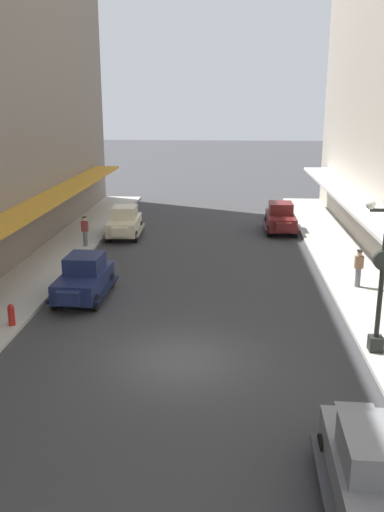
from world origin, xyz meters
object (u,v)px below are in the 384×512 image
parked_car_3 (375,467)px  fire_hydrant (11,315)px  parked_car_2 (281,217)px  pedestrian_1 (85,231)px  parked_car_0 (84,277)px  pedestrian_0 (359,268)px  parked_car_1 (124,221)px  lamp_post_with_clock (383,268)px

parked_car_3 → fire_hydrant: 13.84m
parked_car_2 → pedestrian_1: (-11.33, -4.91, 0.07)m
fire_hydrant → pedestrian_1: bearing=91.0°
parked_car_0 → pedestrian_1: parked_car_0 is taller
parked_car_0 → pedestrian_0: size_ratio=2.57×
fire_hydrant → parked_car_1: bearing=84.1°
parked_car_2 → pedestrian_0: bearing=-77.5°
parked_car_3 → parked_car_0: bearing=127.3°
parked_car_0 → parked_car_1: size_ratio=0.99×
lamp_post_with_clock → fire_hydrant: (-12.75, 1.28, -2.42)m
lamp_post_with_clock → pedestrian_1: lamp_post_with_clock is taller
parked_car_1 → fire_hydrant: size_ratio=5.26×
parked_car_1 → pedestrian_0: parked_car_1 is taller
parked_car_2 → lamp_post_with_clock: bearing=-84.8°
pedestrian_0 → parked_car_3: bearing=-100.9°
fire_hydrant → pedestrian_0: pedestrian_0 is taller
parked_car_2 → parked_car_3: (-0.22, -24.86, 0.00)m
parked_car_1 → parked_car_3: 24.75m
fire_hydrant → pedestrian_0: bearing=21.3°
fire_hydrant → pedestrian_0: (13.58, 5.28, 0.45)m
lamp_post_with_clock → pedestrian_0: lamp_post_with_clock is taller
parked_car_0 → parked_car_2: 15.94m
lamp_post_with_clock → fire_hydrant: lamp_post_with_clock is taller
parked_car_0 → parked_car_3: same height
parked_car_1 → pedestrian_0: size_ratio=2.58×
parked_car_3 → pedestrian_1: bearing=119.1°
parked_car_0 → lamp_post_with_clock: 12.06m
parked_car_0 → parked_car_2: size_ratio=1.01×
parked_car_3 → pedestrian_1: parked_car_3 is taller
parked_car_3 → pedestrian_0: size_ratio=2.57×
lamp_post_with_clock → parked_car_2: bearing=95.2°
parked_car_0 → parked_car_3: (9.09, -11.93, 0.00)m
parked_car_0 → pedestrian_1: bearing=104.2°
parked_car_0 → fire_hydrant: bearing=-118.2°
lamp_post_with_clock → pedestrian_1: size_ratio=3.09×
parked_car_1 → parked_car_3: size_ratio=1.01×
parked_car_1 → fire_hydrant: 14.47m
lamp_post_with_clock → parked_car_1: bearing=125.7°
fire_hydrant → pedestrian_0: size_ratio=0.49×
pedestrian_0 → parked_car_2: bearing=102.5°
parked_car_0 → parked_car_1: (-0.33, 10.97, 0.00)m
parked_car_1 → lamp_post_with_clock: 19.39m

